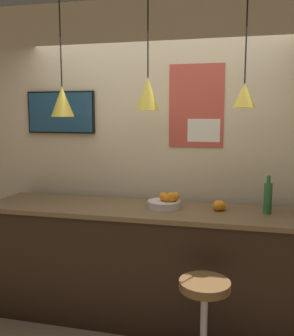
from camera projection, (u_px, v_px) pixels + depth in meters
The scene contains 12 objects.
back_wall at pixel (158, 153), 3.62m from camera, with size 8.00×0.06×2.90m.
service_counter at pixel (147, 264), 3.32m from camera, with size 2.90×0.68×1.02m.
bar_stool at pixel (204, 316), 2.61m from camera, with size 0.45×0.45×0.69m.
fruit_bowl at pixel (165, 202), 3.24m from camera, with size 0.29×0.29×0.14m.
orange_pile at pixel (220, 206), 3.16m from camera, with size 0.11×0.15×0.09m.
juice_bottle at pixel (268, 198), 3.04m from camera, with size 0.07×0.07×0.32m.
pendant_lamp_left at pixel (62, 101), 3.34m from camera, with size 0.21×0.21×1.00m.
pendant_lamp_middle at pixel (148, 94), 3.14m from camera, with size 0.19×0.19×0.95m.
pendant_lamp_right at pixel (244, 95), 2.96m from camera, with size 0.18×0.18×0.93m.
mounted_tv at pixel (61, 112), 3.75m from camera, with size 0.71×0.04×0.42m.
hanging_menu_board at pixel (204, 130), 2.79m from camera, with size 0.24×0.01×0.17m.
wall_poster at pixel (196, 106), 3.44m from camera, with size 0.50×0.01×0.76m.
Camera 1 is at (0.75, -2.35, 1.82)m, focal length 40.00 mm.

